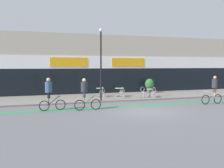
{
  "coord_description": "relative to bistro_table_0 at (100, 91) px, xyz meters",
  "views": [
    {
      "loc": [
        -7.03,
        -14.24,
        2.8
      ],
      "look_at": [
        -0.29,
        5.46,
        1.33
      ],
      "focal_mm": 42.0,
      "sensor_mm": 36.0,
      "label": 1
    }
  ],
  "objects": [
    {
      "name": "planter_pot",
      "position": [
        5.62,
        1.75,
        0.22
      ],
      "size": [
        0.88,
        0.88,
        1.38
      ],
      "color": "#4C4C51",
      "rests_on": "sidewalk_slab"
    },
    {
      "name": "cafe_chair_2_near",
      "position": [
        3.92,
        -2.29,
        -0.02
      ],
      "size": [
        0.41,
        0.58,
        0.9
      ],
      "rotation": [
        0.0,
        0.0,
        1.59
      ],
      "color": "#B7B2AD",
      "rests_on": "sidewalk_slab"
    },
    {
      "name": "lamp_post",
      "position": [
        -0.63,
        -2.45,
        2.6
      ],
      "size": [
        0.26,
        0.26,
        5.45
      ],
      "color": "black",
      "rests_on": "sidewalk_slab"
    },
    {
      "name": "cafe_chair_0_near",
      "position": [
        -0.01,
        -0.63,
        -0.02
      ],
      "size": [
        0.43,
        0.59,
        0.9
      ],
      "rotation": [
        0.0,
        0.0,
        1.48
      ],
      "color": "#B7B2AD",
      "rests_on": "sidewalk_slab"
    },
    {
      "name": "cyclist_1",
      "position": [
        6.92,
        -5.9,
        0.49
      ],
      "size": [
        1.77,
        0.48,
        2.04
      ],
      "rotation": [
        0.0,
        0.0,
        3.14
      ],
      "color": "black",
      "rests_on": "ground"
    },
    {
      "name": "sidewalk_slab",
      "position": [
        0.78,
        0.04,
        -0.59
      ],
      "size": [
        40.0,
        5.5,
        0.12
      ],
      "primitive_type": "cube",
      "color": "slate",
      "rests_on": "ground"
    },
    {
      "name": "bistro_table_0",
      "position": [
        0.0,
        0.0,
        0.0
      ],
      "size": [
        0.68,
        0.68,
        0.75
      ],
      "color": "black",
      "rests_on": "sidewalk_slab"
    },
    {
      "name": "storefront_facade",
      "position": [
        0.78,
        4.75,
        2.22
      ],
      "size": [
        40.0,
        4.06,
        5.77
      ],
      "color": "#B2A899",
      "rests_on": "ground"
    },
    {
      "name": "bistro_table_1",
      "position": [
        1.61,
        -0.43,
        0.0
      ],
      "size": [
        0.76,
        0.76,
        0.74
      ],
      "color": "black",
      "rests_on": "sidewalk_slab"
    },
    {
      "name": "ground_plane",
      "position": [
        0.78,
        -7.21,
        -0.65
      ],
      "size": [
        120.0,
        120.0,
        0.0
      ],
      "primitive_type": "plane",
      "color": "#5B5B60"
    },
    {
      "name": "cafe_chair_2_side",
      "position": [
        3.29,
        -1.67,
        -0.02
      ],
      "size": [
        0.6,
        0.45,
        0.9
      ],
      "rotation": [
        0.0,
        0.0,
        0.14
      ],
      "color": "#B7B2AD",
      "rests_on": "sidewalk_slab"
    },
    {
      "name": "cyclist_2",
      "position": [
        -4.7,
        -4.98,
        0.54
      ],
      "size": [
        1.65,
        0.54,
        2.04
      ],
      "rotation": [
        0.0,
        0.0,
        0.1
      ],
      "color": "black",
      "rests_on": "ground"
    },
    {
      "name": "bike_lane_stripe",
      "position": [
        0.78,
        -5.02,
        -0.65
      ],
      "size": [
        36.0,
        0.7,
        0.01
      ],
      "primitive_type": "cube",
      "color": "#2D844C",
      "rests_on": "ground"
    },
    {
      "name": "cyclist_0",
      "position": [
        -2.57,
        -5.52,
        0.48
      ],
      "size": [
        1.71,
        0.48,
        2.0
      ],
      "rotation": [
        0.0,
        0.0,
        -0.01
      ],
      "color": "black",
      "rests_on": "ground"
    },
    {
      "name": "bistro_table_2",
      "position": [
        3.92,
        -1.66,
        -0.04
      ],
      "size": [
        0.61,
        0.61,
        0.71
      ],
      "color": "black",
      "rests_on": "sidewalk_slab"
    },
    {
      "name": "cafe_chair_1_near",
      "position": [
        1.61,
        -1.06,
        -0.02
      ],
      "size": [
        0.4,
        0.57,
        0.9
      ],
      "rotation": [
        0.0,
        0.0,
        1.57
      ],
      "color": "#B7B2AD",
      "rests_on": "sidewalk_slab"
    }
  ]
}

